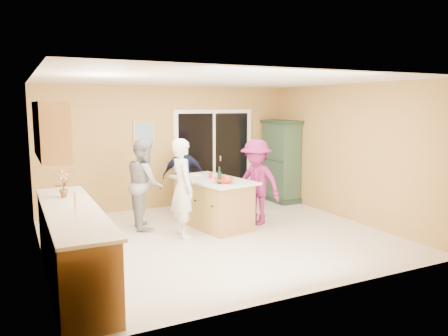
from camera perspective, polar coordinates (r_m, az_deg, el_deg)
name	(u,v)px	position (r m, az deg, el deg)	size (l,w,h in m)	color
floor	(219,237)	(7.46, -0.70, -8.95)	(5.50, 5.50, 0.00)	silver
ceiling	(218,80)	(7.14, -0.74, 11.41)	(5.50, 5.00, 0.10)	silver
wall_back	(169,147)	(9.49, -7.22, 2.71)	(5.50, 0.10, 2.60)	#ECC661
wall_front	(313,185)	(5.07, 11.50, -2.22)	(5.50, 0.10, 2.60)	#ECC661
wall_left	(38,171)	(6.51, -23.16, -0.42)	(0.10, 5.00, 2.60)	#ECC661
wall_right	(348,152)	(8.72, 15.84, 1.97)	(0.10, 5.00, 2.60)	#ECC661
left_cabinet_run	(74,250)	(5.70, -19.00, -10.04)	(0.65, 3.05, 1.24)	#A88941
upper_cabinets	(50,130)	(6.27, -21.75, 4.64)	(0.35, 1.60, 0.75)	#A88941
sliding_door	(214,156)	(9.87, -1.35, 1.53)	(1.90, 0.07, 2.10)	white
framed_picture	(144,134)	(9.28, -10.43, 4.37)	(0.46, 0.04, 0.56)	tan
kitchen_island	(213,204)	(8.00, -1.42, -4.71)	(1.19, 1.80, 0.88)	#A88941
green_hutch	(281,162)	(10.10, 7.45, 0.79)	(0.53, 1.01, 1.86)	#1F3223
woman_white	(183,188)	(7.30, -5.40, -2.65)	(0.61, 0.40, 1.66)	white
woman_grey	(145,183)	(7.97, -10.31, -1.99)	(0.79, 0.61, 1.62)	#99989B
woman_navy	(184,176)	(9.08, -5.25, -1.05)	(0.87, 0.36, 1.49)	#181D35
woman_magenta	(256,182)	(8.08, 4.25, -1.87)	(1.02, 0.59, 1.58)	#811C56
serving_bowl	(224,180)	(7.49, -0.06, -1.64)	(0.34, 0.34, 0.08)	red
tulip_vase	(63,184)	(6.40, -20.31, -1.91)	(0.20, 0.14, 0.39)	#A8101F
tumbler_near	(222,179)	(7.53, -0.22, -1.45)	(0.08, 0.08, 0.12)	red
tumbler_far	(211,175)	(7.97, -1.77, -0.97)	(0.07, 0.07, 0.11)	red
wine_bottle	(219,177)	(7.38, -0.60, -1.21)	(0.07, 0.07, 0.30)	black
white_plate	(195,174)	(8.42, -3.79, -0.79)	(0.23, 0.23, 0.02)	white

